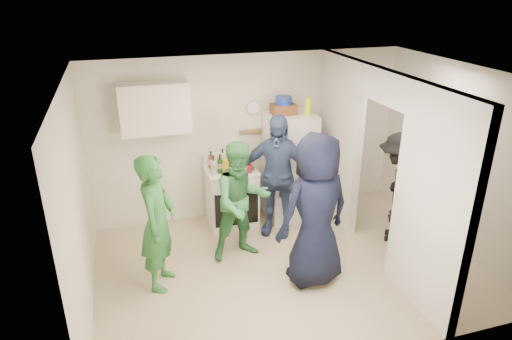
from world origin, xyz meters
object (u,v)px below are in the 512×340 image
Objects in this scene: person_nook at (397,188)px; person_navy at (316,211)px; fridge at (289,167)px; person_green_left at (158,223)px; stove at (231,196)px; yellow_cup_stack_top at (308,107)px; person_green_center at (242,202)px; blue_bowl at (284,100)px; person_denim at (277,176)px; wicker_basket at (283,109)px.

person_navy is at bearing -34.74° from person_nook.
person_green_left is (-2.10, -1.21, 0.02)m from fridge.
person_nook is (2.10, -1.11, 0.35)m from stove.
fridge is 1.70m from person_navy.
yellow_cup_stack_top is at bearing -6.56° from stove.
fridge is at bearing 35.81° from person_green_center.
stove is at bearing -178.59° from blue_bowl.
person_navy is (0.05, -1.24, 0.05)m from person_denim.
person_green_center is (-1.00, -0.90, -0.01)m from fridge.
blue_bowl reaches higher than stove.
blue_bowl is at bearing 0.00° from wicker_basket.
yellow_cup_stack_top is 0.15× the size of person_green_center.
wicker_basket reaches higher than person_green_center.
fridge is 6.61× the size of yellow_cup_stack_top.
wicker_basket is 1.89m from person_navy.
person_green_center is 0.81m from person_denim.
person_green_left is at bearing -150.01° from fridge.
yellow_cup_stack_top is 1.69m from person_nook.
fridge is 1.04× the size of person_nook.
wicker_basket reaches higher than fridge.
person_green_center is at bearing -146.62° from yellow_cup_stack_top.
stove is 2.40m from person_nook.
person_nook is at bearing -41.23° from blue_bowl.
stove is at bearing 78.21° from person_green_center.
fridge is 0.98m from yellow_cup_stack_top.
person_green_center is 0.90× the size of person_denim.
wicker_basket is 0.13m from blue_bowl.
wicker_basket is 1.60m from person_green_center.
blue_bowl is 0.13× the size of person_denim.
person_nook is (1.29, -1.13, -1.07)m from blue_bowl.
fridge is 0.91m from wicker_basket.
fridge is at bearing 155.56° from yellow_cup_stack_top.
person_denim is at bearing -129.68° from fridge.
person_nook is at bearing 10.88° from person_denim.
person_nook is (1.29, -1.13, -0.94)m from wicker_basket.
yellow_cup_stack_top is at bearing -25.11° from blue_bowl.
person_green_center reaches higher than stove.
person_nook is at bearing -42.24° from fridge.
blue_bowl is at bearing 40.36° from person_green_center.
person_nook reaches higher than stove.
blue_bowl reaches higher than yellow_cup_stack_top.
blue_bowl reaches higher than person_nook.
person_green_center is at bearing -52.01° from person_green_left.
fridge is 1.61m from person_nook.
person_green_left is 1.91m from person_denim.
fridge is at bearing -111.76° from person_navy.
fridge is 1.04m from blue_bowl.
blue_bowl is (0.81, 0.02, 1.41)m from stove.
wicker_basket is (-0.10, 0.05, 0.90)m from fridge.
person_navy is at bearing -96.79° from blue_bowl.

